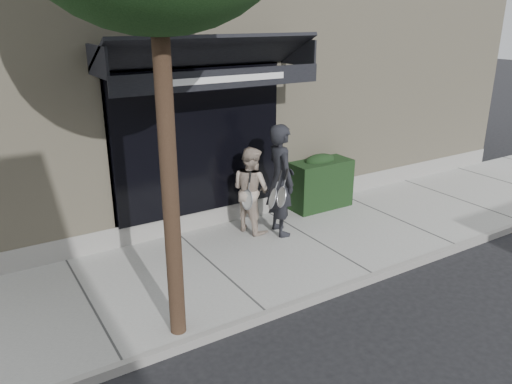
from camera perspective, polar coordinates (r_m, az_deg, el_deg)
ground at (r=9.19m, az=6.53°, el=-6.00°), size 80.00×80.00×0.00m
sidewalk at (r=9.16m, az=6.55°, el=-5.66°), size 20.00×3.00×0.12m
curb at (r=8.14m, az=13.36°, el=-9.45°), size 20.00×0.10×0.14m
building_facade at (r=12.59m, az=-7.41°, el=13.93°), size 14.30×8.04×5.64m
hedge at (r=10.49m, az=7.21°, el=1.16°), size 1.30×0.70×1.14m
pedestrian_front at (r=8.98m, az=2.84°, el=1.36°), size 0.79×0.88×2.05m
pedestrian_back at (r=9.14m, az=-0.59°, el=0.27°), size 0.78×0.91×1.61m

